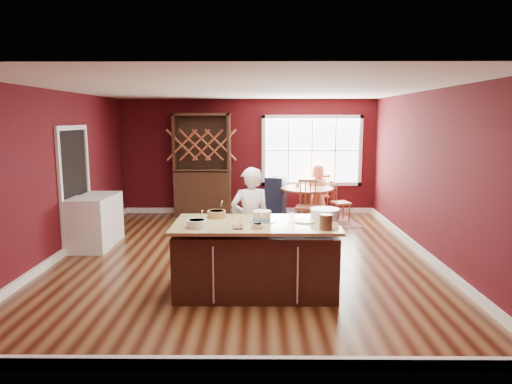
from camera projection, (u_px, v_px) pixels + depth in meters
room_shell at (243, 175)px, 7.34m from camera, size 7.00×7.00×7.00m
window at (312, 151)px, 10.73m from camera, size 2.36×0.10×1.66m
doorway at (75, 189)px, 8.00m from camera, size 0.08×1.26×2.13m
kitchen_island at (256, 259)px, 5.95m from camera, size 2.11×1.11×0.92m
dining_table at (307, 197)px, 9.99m from camera, size 1.15×1.15×0.75m
baker at (250, 221)px, 6.57m from camera, size 0.65×0.50×1.57m
layer_cake at (262, 216)px, 5.93m from camera, size 0.34×0.34×0.14m
bowl_blue at (197, 224)px, 5.61m from camera, size 0.25×0.25×0.09m
bowl_yellow at (217, 214)px, 6.17m from camera, size 0.25×0.25×0.09m
bowl_pink at (238, 227)px, 5.54m from camera, size 0.14×0.14×0.05m
bowl_olive at (257, 226)px, 5.57m from camera, size 0.15×0.15×0.06m
drinking_glass at (292, 218)px, 5.80m from camera, size 0.07×0.07×0.14m
dinner_plate at (305, 221)px, 5.92m from camera, size 0.27×0.27×0.02m
white_tub at (325, 214)px, 6.11m from camera, size 0.39×0.39×0.13m
stoneware_crock at (326, 222)px, 5.49m from camera, size 0.16×0.16×0.19m
rug at (306, 221)px, 10.08m from camera, size 2.29×1.91×0.01m
chair_east at (341, 201)px, 10.02m from camera, size 0.45×0.47×0.91m
chair_south at (307, 205)px, 9.23m from camera, size 0.51×0.49×1.02m
chair_north at (318, 194)px, 10.74m from camera, size 0.55×0.54×0.96m
seated_woman at (317, 191)px, 10.46m from camera, size 0.66×0.50×1.22m
high_chair at (276, 197)px, 10.30m from camera, size 0.50×0.50×0.99m
toddler at (272, 183)px, 10.30m from camera, size 0.18×0.14×0.26m
table_plate at (318, 188)px, 9.87m from camera, size 0.19×0.19×0.01m
table_cup at (298, 184)px, 10.14m from camera, size 0.15×0.15×0.09m
hutch at (203, 165)px, 10.55m from camera, size 1.29×0.54×2.37m
washer at (89, 225)px, 7.78m from camera, size 0.63×0.61×0.92m
dryer at (102, 217)px, 8.41m from camera, size 0.61×0.59×0.89m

